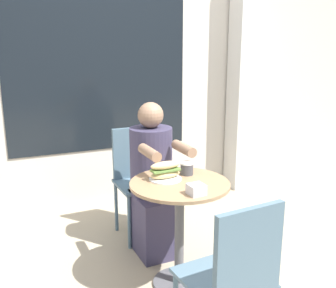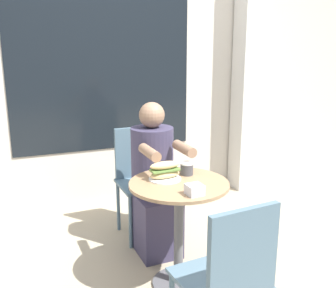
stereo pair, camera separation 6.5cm
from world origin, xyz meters
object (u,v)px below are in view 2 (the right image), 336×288
object	(u,v)px
diner_chair	(139,171)
seated_diner	(154,188)
cafe_table	(179,212)
empty_chair_across	(231,274)
sandwich_on_plate	(165,171)
drink_cup	(187,169)

from	to	relation	value
diner_chair	seated_diner	world-z (taller)	seated_diner
cafe_table	empty_chair_across	world-z (taller)	empty_chair_across
diner_chair	empty_chair_across	distance (m)	1.55
diner_chair	empty_chair_across	xyz separation A→B (m)	(-0.07, -1.55, 0.00)
sandwich_on_plate	cafe_table	bearing A→B (deg)	-54.55
cafe_table	diner_chair	distance (m)	0.83
seated_diner	sandwich_on_plate	distance (m)	0.48
cafe_table	seated_diner	world-z (taller)	seated_diner
seated_diner	cafe_table	bearing A→B (deg)	87.45
empty_chair_across	sandwich_on_plate	world-z (taller)	empty_chair_across
diner_chair	empty_chair_across	world-z (taller)	same
empty_chair_across	drink_cup	size ratio (longest dim) A/B	9.97
seated_diner	empty_chair_across	xyz separation A→B (m)	(-0.07, -1.21, 0.03)
diner_chair	sandwich_on_plate	xyz separation A→B (m)	(-0.07, -0.74, 0.23)
sandwich_on_plate	drink_cup	world-z (taller)	sandwich_on_plate
sandwich_on_plate	drink_cup	xyz separation A→B (m)	(0.16, 0.03, -0.01)
seated_diner	empty_chair_across	bearing A→B (deg)	85.33
cafe_table	empty_chair_across	distance (m)	0.73
cafe_table	sandwich_on_plate	world-z (taller)	sandwich_on_plate
empty_chair_across	diner_chair	bearing A→B (deg)	82.40
drink_cup	diner_chair	bearing A→B (deg)	97.68
cafe_table	seated_diner	distance (m)	0.48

